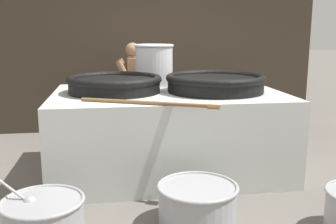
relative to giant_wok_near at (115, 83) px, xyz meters
name	(u,v)px	position (x,y,z in m)	size (l,w,h in m)	color
ground_plane	(168,169)	(0.66, -0.07, -1.13)	(60.00, 60.00, 0.00)	#666059
back_wall	(149,19)	(0.66, 2.24, 0.85)	(6.02, 0.24, 3.96)	#382D23
hearth_platform	(168,132)	(0.66, -0.07, -0.62)	(2.83, 1.83, 1.02)	silver
giant_wok_near	(115,83)	(0.00, 0.00, 0.00)	(1.17, 1.17, 0.21)	black
giant_wok_far	(215,82)	(1.25, -0.14, 0.01)	(1.24, 1.24, 0.22)	black
stock_pot	(154,64)	(0.56, 0.55, 0.18)	(0.55, 0.55, 0.57)	silver
stirring_paddle	(153,103)	(0.38, -0.91, -0.09)	(1.40, 0.69, 0.04)	brown
cook	(133,89)	(0.30, 1.38, -0.27)	(0.38, 0.59, 1.59)	#8C6647
prep_bowl_vegetables	(43,219)	(-0.64, -1.70, -0.91)	(0.89, 0.70, 0.67)	#9E9EA3
prep_bowl_meat	(197,203)	(0.71, -1.59, -0.91)	(0.75, 0.75, 0.40)	#9E9EA3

